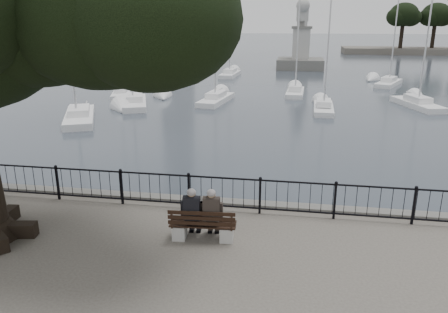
% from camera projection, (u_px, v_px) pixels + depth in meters
% --- Properties ---
extents(harbor, '(260.00, 260.00, 1.20)m').
position_uv_depth(harbor, '(227.00, 219.00, 12.88)').
color(harbor, '#565550').
rests_on(harbor, ground).
extents(railing, '(22.06, 0.06, 1.00)m').
position_uv_depth(railing, '(224.00, 192.00, 12.09)').
color(railing, black).
rests_on(railing, ground).
extents(bench, '(1.63, 0.60, 0.85)m').
position_uv_depth(bench, '(203.00, 229.00, 10.56)').
color(bench, '#A19F99').
rests_on(bench, ground).
extents(person_left, '(0.41, 0.68, 1.34)m').
position_uv_depth(person_left, '(193.00, 214.00, 10.58)').
color(person_left, black).
rests_on(person_left, ground).
extents(person_right, '(0.41, 0.68, 1.34)m').
position_uv_depth(person_right, '(212.00, 215.00, 10.53)').
color(person_right, black).
rests_on(person_right, ground).
extents(lion_monument, '(5.89, 5.89, 8.71)m').
position_uv_depth(lion_monument, '(301.00, 52.00, 56.20)').
color(lion_monument, '#565550').
rests_on(lion_monument, ground).
extents(sailboat_a, '(4.09, 6.24, 11.56)m').
position_uv_depth(sailboat_a, '(79.00, 116.00, 27.64)').
color(sailboat_a, white).
rests_on(sailboat_a, ground).
extents(sailboat_b, '(2.15, 5.52, 11.04)m').
position_uv_depth(sailboat_b, '(216.00, 98.00, 33.69)').
color(sailboat_b, white).
rests_on(sailboat_b, ground).
extents(sailboat_c, '(1.45, 4.75, 8.66)m').
position_uv_depth(sailboat_c, '(324.00, 107.00, 30.48)').
color(sailboat_c, white).
rests_on(sailboat_c, ground).
extents(sailboat_d, '(2.98, 5.62, 10.46)m').
position_uv_depth(sailboat_d, '(417.00, 103.00, 31.90)').
color(sailboat_d, white).
rests_on(sailboat_d, ground).
extents(sailboat_e, '(2.90, 5.25, 12.29)m').
position_uv_depth(sailboat_e, '(122.00, 91.00, 36.58)').
color(sailboat_e, white).
rests_on(sailboat_e, ground).
extents(sailboat_f, '(1.55, 5.01, 10.37)m').
position_uv_depth(sailboat_f, '(295.00, 91.00, 37.14)').
color(sailboat_f, white).
rests_on(sailboat_f, ground).
extents(sailboat_g, '(3.51, 5.59, 10.51)m').
position_uv_depth(sailboat_g, '(389.00, 82.00, 42.42)').
color(sailboat_g, white).
rests_on(sailboat_g, ground).
extents(sailboat_h, '(1.81, 5.63, 12.18)m').
position_uv_depth(sailboat_h, '(230.00, 73.00, 49.25)').
color(sailboat_h, white).
rests_on(sailboat_h, ground).
extents(sailboat_i, '(3.51, 6.02, 11.37)m').
position_uv_depth(sailboat_i, '(135.00, 101.00, 32.38)').
color(sailboat_i, white).
rests_on(sailboat_i, ground).
extents(sailboat_j, '(1.93, 5.34, 10.45)m').
position_uv_depth(sailboat_j, '(173.00, 72.00, 50.48)').
color(sailboat_j, white).
rests_on(sailboat_j, ground).
extents(far_shore, '(30.00, 8.60, 9.18)m').
position_uv_depth(far_shore, '(432.00, 32.00, 79.67)').
color(far_shore, '#514C43').
rests_on(far_shore, ground).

